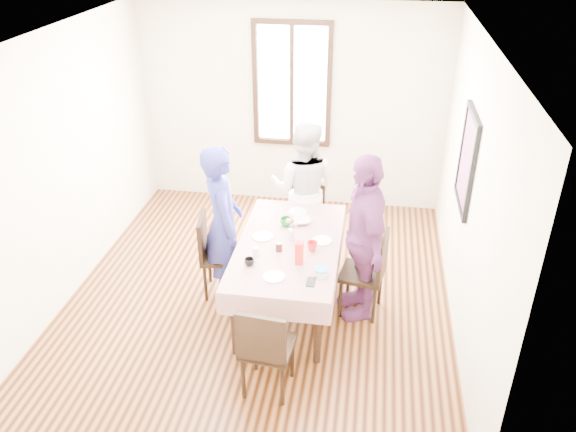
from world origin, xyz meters
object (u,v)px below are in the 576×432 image
Objects in this scene: person_right at (363,237)px; person_far at (304,189)px; chair_left at (222,255)px; chair_right at (362,273)px; chair_near at (268,346)px; chair_far at (304,216)px; dining_table at (289,276)px; person_left at (222,223)px.

person_far is at bearing -162.59° from person_right.
chair_left and chair_right have the same top height.
chair_near is (0.73, -1.31, 0.00)m from chair_left.
chair_near is 1.46m from person_right.
dining_table is at bearing 96.95° from chair_far.
chair_far is 0.54× the size of person_left.
dining_table is 1.15m from chair_near.
chair_left is 1.51m from person_right.
chair_right is at bearing 64.01° from chair_near.
chair_left is 0.56× the size of person_far.
person_right reaches higher than chair_far.
chair_far is 0.56× the size of person_far.
person_far reaches higher than dining_table.
dining_table is at bearing 69.34° from chair_left.
chair_right and chair_far have the same top height.
person_left is 0.97× the size of person_right.
chair_right is 0.56× the size of person_far.
person_left is 1.04× the size of person_far.
chair_right is at bearing 73.83° from person_right.
chair_near is at bearing -46.91° from person_right.
person_right is at bearing 4.18° from dining_table.
chair_right is 1.32m from chair_far.
person_left is at bearing 167.63° from dining_table.
person_right is (-0.02, 0.00, 0.41)m from chair_right.
chair_far is at bearing -163.10° from person_right.
person_right reaches higher than person_left.
person_left is (-0.71, 1.31, 0.39)m from chair_near.
chair_right is 1.41m from chair_near.
chair_left is at bearing 95.37° from chair_right.
chair_near is 2.30m from person_far.
person_far is at bearing -59.49° from person_left.
chair_right is (1.47, -0.10, 0.00)m from chair_left.
dining_table is 1.84× the size of chair_left.
person_right is at bearing -117.35° from person_left.
person_right is at bearing 77.26° from chair_left.
person_right reaches higher than chair_left.
chair_left is 1.27m from person_far.
dining_table is 0.96× the size of person_right.
chair_left is at bearing 124.77° from chair_near.
person_left reaches higher than chair_far.
person_left reaches higher than chair_near.
person_right is at bearing 64.69° from chair_near.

